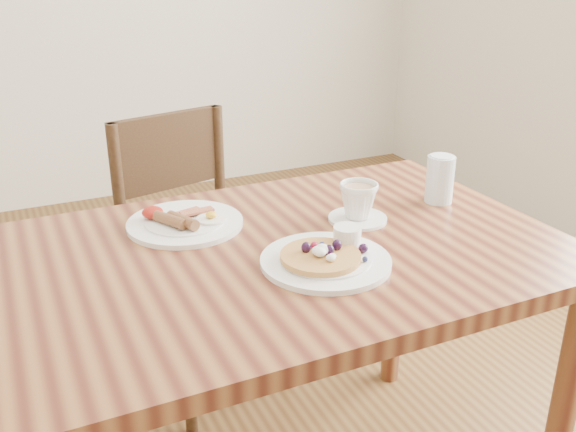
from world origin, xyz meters
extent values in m
cube|color=brown|center=(0.00, 0.00, 0.73)|extent=(1.20, 0.80, 0.04)
cylinder|color=brown|center=(0.54, -0.34, 0.35)|extent=(0.06, 0.06, 0.71)
cylinder|color=brown|center=(0.54, 0.34, 0.35)|extent=(0.06, 0.06, 0.71)
cylinder|color=brown|center=(-0.54, 0.34, 0.35)|extent=(0.06, 0.06, 0.71)
cube|color=#392615|center=(-0.01, 0.58, 0.45)|extent=(0.50, 0.50, 0.04)
cylinder|color=#392615|center=(-0.15, 0.36, 0.21)|extent=(0.04, 0.04, 0.43)
cylinder|color=#392615|center=(0.20, 0.45, 0.21)|extent=(0.04, 0.04, 0.43)
cylinder|color=#392615|center=(-0.23, 0.71, 0.21)|extent=(0.04, 0.04, 0.43)
cylinder|color=#392615|center=(0.12, 0.80, 0.21)|extent=(0.04, 0.04, 0.43)
cylinder|color=#392615|center=(0.12, 0.80, 0.67)|extent=(0.04, 0.04, 0.43)
cylinder|color=#392615|center=(-0.23, 0.71, 0.67)|extent=(0.04, 0.04, 0.43)
cube|color=#392615|center=(-0.06, 0.77, 0.76)|extent=(0.38, 0.12, 0.24)
cylinder|color=white|center=(0.03, -0.11, 0.76)|extent=(0.27, 0.27, 0.01)
cylinder|color=white|center=(0.03, -0.11, 0.76)|extent=(0.19, 0.19, 0.01)
cylinder|color=#B22D59|center=(0.08, -0.10, 0.77)|extent=(0.07, 0.07, 0.00)
cylinder|color=#C68C47|center=(0.02, -0.12, 0.77)|extent=(0.16, 0.16, 0.01)
ellipsoid|color=white|center=(0.01, -0.12, 0.79)|extent=(0.03, 0.03, 0.02)
ellipsoid|color=white|center=(0.03, -0.15, 0.79)|extent=(0.02, 0.02, 0.01)
cylinder|color=white|center=(0.10, -0.08, 0.79)|extent=(0.06, 0.06, 0.04)
cylinder|color=#591E07|center=(0.10, -0.08, 0.80)|extent=(0.05, 0.05, 0.00)
sphere|color=black|center=(0.05, -0.10, 0.79)|extent=(0.02, 0.02, 0.02)
sphere|color=#1E234C|center=(0.05, -0.08, 0.78)|extent=(0.01, 0.01, 0.01)
sphere|color=#1E234C|center=(0.03, -0.07, 0.78)|extent=(0.01, 0.01, 0.01)
sphere|color=#B21938|center=(0.01, -0.09, 0.79)|extent=(0.02, 0.02, 0.02)
sphere|color=black|center=(0.00, -0.10, 0.79)|extent=(0.02, 0.02, 0.02)
sphere|color=#1E234C|center=(0.00, -0.13, 0.78)|extent=(0.01, 0.01, 0.01)
sphere|color=black|center=(0.03, -0.12, 0.79)|extent=(0.02, 0.02, 0.02)
sphere|color=#1E234C|center=(0.05, -0.12, 0.78)|extent=(0.01, 0.01, 0.01)
sphere|color=#1E234C|center=(0.10, -0.16, 0.77)|extent=(0.01, 0.01, 0.01)
sphere|color=#B21938|center=(0.11, -0.12, 0.77)|extent=(0.01, 0.01, 0.01)
sphere|color=black|center=(0.11, -0.08, 0.78)|extent=(0.02, 0.02, 0.02)
cylinder|color=white|center=(-0.17, 0.20, 0.76)|extent=(0.27, 0.27, 0.01)
cylinder|color=white|center=(-0.17, 0.20, 0.76)|extent=(0.19, 0.19, 0.01)
cylinder|color=brown|center=(-0.21, 0.18, 0.78)|extent=(0.06, 0.10, 0.03)
cylinder|color=brown|center=(-0.19, 0.17, 0.78)|extent=(0.06, 0.10, 0.03)
cube|color=maroon|center=(-0.16, 0.23, 0.77)|extent=(0.08, 0.04, 0.01)
cube|color=maroon|center=(-0.14, 0.22, 0.77)|extent=(0.08, 0.03, 0.01)
cylinder|color=white|center=(-0.12, 0.17, 0.77)|extent=(0.07, 0.07, 0.00)
ellipsoid|color=yellow|center=(-0.12, 0.17, 0.78)|extent=(0.03, 0.03, 0.01)
ellipsoid|color=#A5190F|center=(-0.24, 0.24, 0.78)|extent=(0.05, 0.05, 0.03)
cylinder|color=white|center=(0.21, 0.06, 0.75)|extent=(0.14, 0.14, 0.01)
imported|color=white|center=(0.21, 0.06, 0.80)|extent=(0.12, 0.12, 0.09)
cylinder|color=tan|center=(0.21, 0.06, 0.83)|extent=(0.07, 0.07, 0.00)
cylinder|color=silver|center=(0.46, 0.08, 0.81)|extent=(0.07, 0.07, 0.12)
camera|label=1|loc=(-0.54, -1.14, 1.35)|focal=40.00mm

